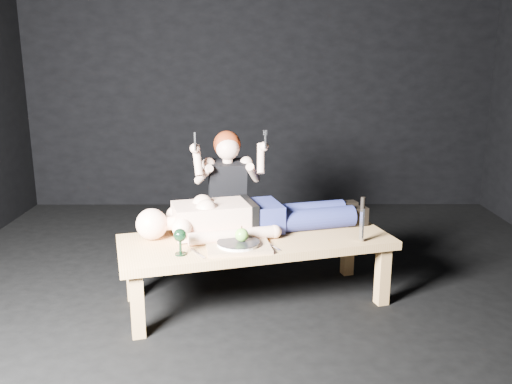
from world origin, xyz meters
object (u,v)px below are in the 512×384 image
Objects in this scene: lying_man at (257,212)px; carving_knife at (362,220)px; serving_tray at (238,247)px; goblet at (180,242)px; kneeling_woman at (227,198)px; table at (256,270)px.

carving_knife is (0.67, -0.24, 0.02)m from lying_man.
serving_tray is 0.37m from goblet.
kneeling_woman is 1.13m from carving_knife.
table is 0.33m from serving_tray.
lying_man is 0.66m from goblet.
table is at bearing -109.04° from lying_man.
table is 1.01× the size of lying_man.
table is 5.98× the size of carving_knife.
table is at bearing 60.86° from serving_tray.
lying_man is at bearing 71.61° from serving_tray.
serving_tray is (-0.12, -0.36, -0.12)m from lying_man.
lying_man is 0.40m from serving_tray.
goblet is at bearing -162.75° from serving_tray.
goblet is 1.16m from carving_knife.
goblet reaches higher than table.
serving_tray is (-0.11, -0.20, 0.24)m from table.
kneeling_woman reaches higher than goblet.
kneeling_woman reaches higher than serving_tray.
kneeling_woman is 0.95m from goblet.
table is 0.39m from lying_man.
goblet is (-0.34, -0.11, 0.07)m from serving_tray.
kneeling_woman is 2.86× the size of serving_tray.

